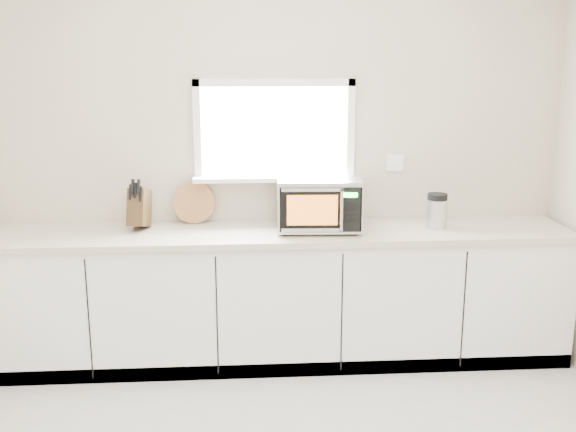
{
  "coord_description": "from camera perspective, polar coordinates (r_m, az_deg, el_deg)",
  "views": [
    {
      "loc": [
        -0.23,
        -2.63,
        2.05
      ],
      "look_at": [
        0.06,
        1.55,
        1.05
      ],
      "focal_mm": 42.0,
      "sensor_mm": 36.0,
      "label": 1
    }
  ],
  "objects": [
    {
      "name": "knife_block",
      "position": [
        4.59,
        -12.49,
        0.74
      ],
      "size": [
        0.15,
        0.26,
        0.35
      ],
      "rotation": [
        0.0,
        0.0,
        -0.18
      ],
      "color": "#453018",
      "rests_on": "countertop"
    },
    {
      "name": "cabinets",
      "position": [
        4.62,
        -0.92,
        -6.97
      ],
      "size": [
        3.92,
        0.6,
        0.88
      ],
      "primitive_type": "cube",
      "color": "white",
      "rests_on": "ground"
    },
    {
      "name": "cutting_board",
      "position": [
        4.69,
        -7.98,
        1.13
      ],
      "size": [
        0.29,
        0.07,
        0.29
      ],
      "primitive_type": "cylinder",
      "rotation": [
        1.4,
        0.0,
        0.0
      ],
      "color": "#B07344",
      "rests_on": "countertop"
    },
    {
      "name": "countertop",
      "position": [
        4.48,
        -0.93,
        -1.48
      ],
      "size": [
        3.92,
        0.64,
        0.04
      ],
      "primitive_type": "cube",
      "color": "beige",
      "rests_on": "cabinets"
    },
    {
      "name": "coffee_grinder",
      "position": [
        4.62,
        12.48,
        0.44
      ],
      "size": [
        0.15,
        0.15,
        0.24
      ],
      "rotation": [
        0.0,
        0.0,
        0.08
      ],
      "color": "#BABDC2",
      "rests_on": "countertop"
    },
    {
      "name": "back_wall",
      "position": [
        4.68,
        -1.15,
        4.97
      ],
      "size": [
        4.0,
        0.17,
        2.7
      ],
      "color": "beige",
      "rests_on": "ground"
    },
    {
      "name": "microwave",
      "position": [
        4.47,
        2.62,
        1.16
      ],
      "size": [
        0.56,
        0.47,
        0.35
      ],
      "rotation": [
        0.0,
        0.0,
        -0.05
      ],
      "color": "black",
      "rests_on": "countertop"
    }
  ]
}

